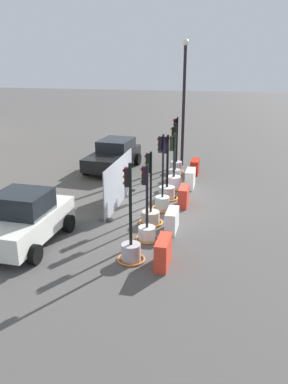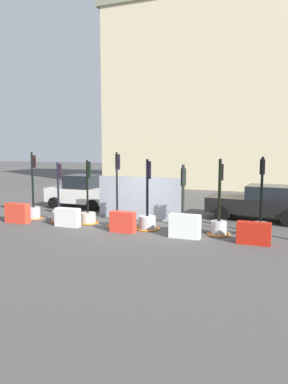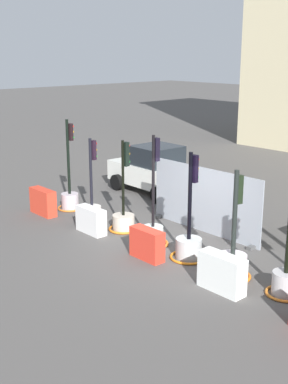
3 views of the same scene
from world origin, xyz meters
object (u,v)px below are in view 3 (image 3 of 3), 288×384
Objects in this scene: traffic_light_3 at (153,229)px; traffic_light_4 at (189,242)px; construction_barrier_0 at (43,202)px; construction_barrier_3 at (222,273)px; construction_barrier_1 at (91,220)px; car_white_van at (157,170)px; traffic_light_1 at (92,207)px; traffic_light_6 at (286,274)px; construction_barrier_2 at (147,244)px; traffic_light_5 at (233,260)px; traffic_light_0 at (70,195)px; traffic_light_2 at (124,217)px.

traffic_light_4 is (1.34, 0.03, -0.02)m from traffic_light_3.
construction_barrier_0 is 7.64m from construction_barrier_3.
car_white_van reaches higher than construction_barrier_1.
traffic_light_6 reaches higher than traffic_light_1.
construction_barrier_2 is at bearing -52.24° from traffic_light_3.
traffic_light_3 is at bearing 127.76° from construction_barrier_2.
traffic_light_6 is (4.22, 0.11, 0.04)m from traffic_light_3.
traffic_light_5 is 7.95m from car_white_van.
traffic_light_3 is at bearing -2.54° from traffic_light_0.
traffic_light_2 reaches higher than traffic_light_1.
construction_barrier_0 is 0.98× the size of construction_barrier_3.
traffic_light_0 is at bearing 159.73° from construction_barrier_1.
traffic_light_3 reaches higher than construction_barrier_1.
traffic_light_6 is 3.72m from construction_barrier_2.
traffic_light_5 is (7.27, -0.24, -0.05)m from traffic_light_0.
traffic_light_4 reaches higher than traffic_light_5.
traffic_light_5 is 0.82m from construction_barrier_3.
traffic_light_0 is at bearing 173.40° from traffic_light_1.
traffic_light_3 reaches higher than car_white_van.
traffic_light_1 is 0.94× the size of traffic_light_4.
traffic_light_5 is at bearing -0.94° from traffic_light_3.
traffic_light_4 is at bearing 154.91° from construction_barrier_3.
traffic_light_2 is 2.76× the size of construction_barrier_2.
construction_barrier_3 is at bearing -12.01° from traffic_light_2.
traffic_light_6 is (7.13, 0.09, 0.07)m from traffic_light_1.
construction_barrier_3 is at bearing -33.59° from car_white_van.
construction_barrier_2 is (3.53, -0.83, -0.02)m from traffic_light_1.
construction_barrier_3 is at bearing -14.46° from traffic_light_3.
construction_barrier_2 is (-2.22, -0.76, -0.02)m from traffic_light_5.
traffic_light_1 reaches higher than construction_barrier_0.
traffic_light_0 is 1.12× the size of traffic_light_2.
traffic_light_1 reaches higher than car_white_van.
construction_barrier_2 is (2.61, -0.10, 0.02)m from construction_barrier_1.
construction_barrier_1 is (0.93, -0.73, -0.04)m from traffic_light_1.
construction_barrier_1 is (2.52, 0.12, -0.04)m from construction_barrier_0.
traffic_light_1 is 2.91m from traffic_light_3.
construction_barrier_2 is at bearing 0.23° from construction_barrier_0.
traffic_light_6 is 9.10m from car_white_van.
traffic_light_1 is 5.75m from traffic_light_5.
construction_barrier_1 is 5.10m from car_white_van.
traffic_light_3 is at bearing 19.61° from construction_barrier_1.
traffic_light_5 is 7.39m from construction_barrier_0.
traffic_light_1 is 2.35× the size of construction_barrier_3.
construction_barrier_3 is at bearing -139.79° from traffic_light_6.
traffic_light_5 is at bearing 7.78° from construction_barrier_1.
construction_barrier_2 is (0.63, -0.81, -0.06)m from traffic_light_3.
car_white_van is at bearing 113.68° from construction_barrier_1.
car_white_van is (-1.11, 3.92, 0.42)m from traffic_light_1.
construction_barrier_1 is (-1.98, -0.71, -0.07)m from traffic_light_3.
traffic_light_1 reaches higher than construction_barrier_1.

